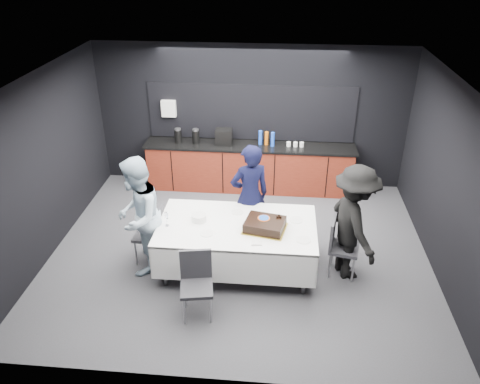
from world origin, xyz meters
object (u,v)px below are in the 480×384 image
at_px(chair_left, 153,231).
at_px(chair_right, 339,243).
at_px(party_table, 237,232).
at_px(chair_near, 196,279).
at_px(champagne_flute, 166,216).
at_px(person_center, 250,196).
at_px(person_right, 353,223).
at_px(person_left, 138,217).
at_px(cake_assembly, 265,225).
at_px(plate_stack, 199,218).

height_order(chair_left, chair_right, same).
relative_size(party_table, chair_right, 2.51).
relative_size(chair_left, chair_near, 1.00).
distance_m(champagne_flute, chair_left, 0.53).
bearing_deg(person_center, chair_near, 48.20).
bearing_deg(chair_left, person_right, -1.13).
relative_size(person_center, person_left, 0.96).
xyz_separation_m(champagne_flute, person_center, (1.15, 0.83, -0.06)).
relative_size(chair_left, chair_right, 1.00).
xyz_separation_m(party_table, chair_near, (-0.44, -0.99, -0.11)).
height_order(chair_right, chair_near, same).
height_order(cake_assembly, person_right, person_right).
bearing_deg(chair_right, plate_stack, 179.08).
xyz_separation_m(party_table, cake_assembly, (0.41, -0.08, 0.21)).
bearing_deg(person_center, champagne_flute, 12.80).
relative_size(cake_assembly, person_right, 0.38).
distance_m(chair_left, chair_near, 1.37).
relative_size(champagne_flute, chair_right, 0.24).
height_order(plate_stack, person_right, person_right).
relative_size(champagne_flute, person_right, 0.13).
bearing_deg(party_table, chair_near, -114.17).
bearing_deg(person_left, person_center, 117.84).
distance_m(chair_right, person_center, 1.57).
relative_size(person_left, person_right, 1.03).
distance_m(chair_left, person_center, 1.60).
xyz_separation_m(cake_assembly, chair_right, (1.10, 0.11, -0.32)).
distance_m(chair_right, person_left, 2.97).
bearing_deg(chair_near, party_table, 65.83).
xyz_separation_m(champagne_flute, person_right, (2.69, 0.14, -0.05)).
relative_size(chair_left, person_left, 0.51).
height_order(champagne_flute, chair_left, champagne_flute).
distance_m(chair_near, person_right, 2.37).
distance_m(party_table, person_left, 1.47).
relative_size(champagne_flute, chair_near, 0.24).
distance_m(chair_right, person_right, 0.39).
relative_size(chair_near, person_left, 0.51).
height_order(cake_assembly, person_left, person_left).
bearing_deg(person_center, chair_right, 130.70).
distance_m(chair_left, chair_right, 2.81).
distance_m(plate_stack, person_left, 0.89).
height_order(party_table, champagne_flute, champagne_flute).
bearing_deg(chair_right, person_right, -1.41).
distance_m(chair_near, person_left, 1.37).
xyz_separation_m(party_table, plate_stack, (-0.57, 0.06, 0.19)).
xyz_separation_m(cake_assembly, person_left, (-1.85, -0.04, 0.06)).
xyz_separation_m(chair_near, person_center, (0.58, 1.69, 0.34)).
bearing_deg(champagne_flute, chair_near, -56.57).
relative_size(plate_stack, person_center, 0.12).
height_order(party_table, cake_assembly, cake_assembly).
bearing_deg(chair_left, plate_stack, -1.68).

